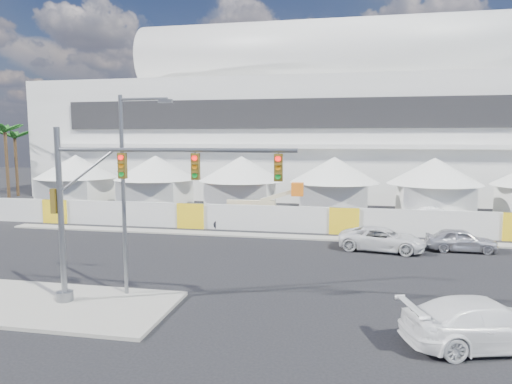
% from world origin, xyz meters
% --- Properties ---
extents(ground, '(160.00, 160.00, 0.00)m').
position_xyz_m(ground, '(0.00, 0.00, 0.00)').
color(ground, black).
rests_on(ground, ground).
extents(median_island, '(10.00, 5.00, 0.15)m').
position_xyz_m(median_island, '(-6.00, -3.00, 0.07)').
color(median_island, gray).
rests_on(median_island, ground).
extents(stadium, '(80.00, 24.80, 21.98)m').
position_xyz_m(stadium, '(8.71, 41.50, 9.45)').
color(stadium, silver).
rests_on(stadium, ground).
extents(tent_row, '(53.40, 8.40, 5.40)m').
position_xyz_m(tent_row, '(0.50, 24.00, 3.15)').
color(tent_row, silver).
rests_on(tent_row, ground).
extents(hoarding_fence, '(70.00, 0.25, 2.00)m').
position_xyz_m(hoarding_fence, '(6.00, 14.50, 1.00)').
color(hoarding_fence, silver).
rests_on(hoarding_fence, ground).
extents(palm_cluster, '(10.60, 10.60, 8.55)m').
position_xyz_m(palm_cluster, '(-33.46, 29.50, 6.88)').
color(palm_cluster, '#47331E').
rests_on(palm_cluster, ground).
extents(sedan_silver, '(1.72, 4.27, 1.46)m').
position_xyz_m(sedan_silver, '(13.31, 10.59, 0.73)').
color(sedan_silver, silver).
rests_on(sedan_silver, ground).
extents(pickup_curb, '(3.32, 5.69, 1.49)m').
position_xyz_m(pickup_curb, '(8.39, 9.83, 0.74)').
color(pickup_curb, silver).
rests_on(pickup_curb, ground).
extents(pickup_near, '(3.85, 6.18, 1.67)m').
position_xyz_m(pickup_near, '(10.82, -3.53, 0.84)').
color(pickup_near, white).
rests_on(pickup_near, ground).
extents(lot_car_a, '(1.50, 4.15, 1.36)m').
position_xyz_m(lot_car_a, '(13.75, 20.30, 0.68)').
color(lot_car_a, white).
rests_on(lot_car_a, ground).
extents(traffic_mast, '(10.39, 0.72, 7.45)m').
position_xyz_m(traffic_mast, '(-3.64, -2.60, 4.32)').
color(traffic_mast, gray).
rests_on(traffic_mast, median_island).
extents(streetlight_median, '(2.45, 0.25, 8.85)m').
position_xyz_m(streetlight_median, '(-3.41, -1.20, 5.23)').
color(streetlight_median, slate).
rests_on(streetlight_median, median_island).
extents(boom_lift, '(7.28, 1.77, 3.70)m').
position_xyz_m(boom_lift, '(-1.86, 15.50, 0.99)').
color(boom_lift, orange).
rests_on(boom_lift, ground).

